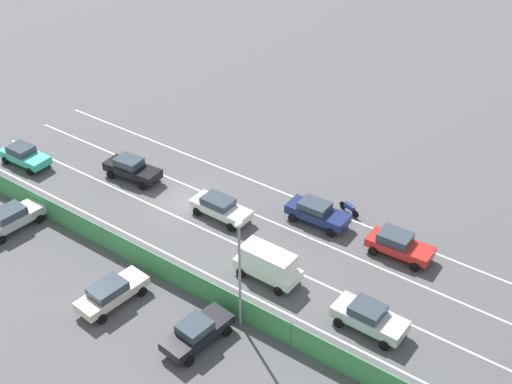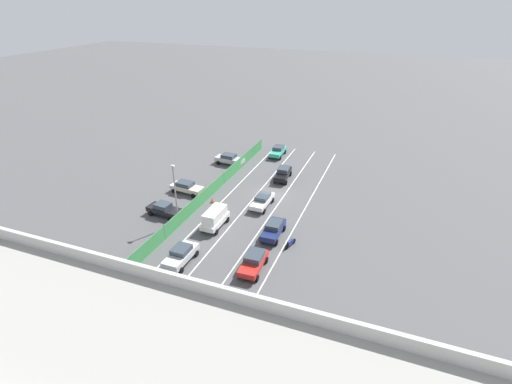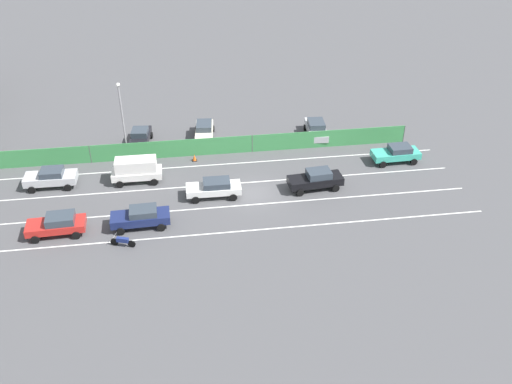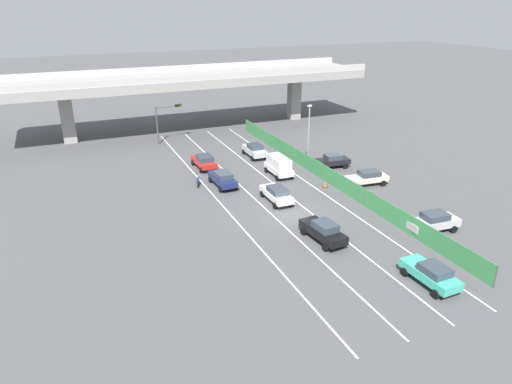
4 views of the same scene
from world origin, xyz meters
name	(u,v)px [view 1 (image 1 of 4)]	position (x,y,z in m)	size (l,w,h in m)	color
ground_plane	(185,202)	(0.00, 0.00, 0.00)	(300.00, 300.00, 0.00)	#4C4C4F
lane_line_left_edge	(299,199)	(-5.30, 6.75, 0.00)	(0.14, 49.50, 0.01)	silver
lane_line_mid_left	(272,222)	(-1.77, 6.75, 0.00)	(0.14, 49.50, 0.01)	silver
lane_line_mid_right	(243,247)	(1.77, 6.75, 0.00)	(0.14, 49.50, 0.01)	silver
lane_line_right_edge	(210,275)	(5.30, 6.75, 0.00)	(0.14, 49.50, 0.01)	silver
green_fence	(189,282)	(7.33, 6.75, 0.88)	(0.10, 45.60, 1.77)	#3D8E4C
car_sedan_black	(132,168)	(-0.02, -5.38, 0.95)	(2.24, 4.81, 1.75)	black
car_hatchback_white	(220,207)	(-0.07, 3.38, 0.88)	(1.99, 4.62, 1.56)	silver
car_van_white	(268,263)	(3.36, 9.93, 1.24)	(2.02, 4.33, 2.21)	silver
car_taxi_teal	(24,155)	(3.56, -13.88, 0.90)	(2.08, 4.44, 1.62)	teal
car_sedan_red	(399,244)	(-3.65, 15.64, 0.92)	(2.20, 4.46, 1.66)	red
car_sedan_silver	(369,317)	(3.52, 17.24, 0.92)	(2.09, 4.41, 1.67)	#B7BABC
car_sedan_navy	(317,212)	(-3.56, 9.35, 0.91)	(2.06, 4.59, 1.64)	navy
motorcycle	(349,208)	(-5.92, 10.67, 0.46)	(0.82, 1.88, 0.93)	black
parked_wagon_silver	(11,218)	(9.57, -7.63, 0.93)	(4.68, 2.25, 1.69)	#B2B5B7
parked_sedan_cream	(111,292)	(10.82, 3.55, 0.89)	(4.74, 2.27, 1.59)	beige
parked_sedan_dark	(197,332)	(10.25, 9.86, 0.88)	(4.57, 2.33, 1.62)	black
street_lamp	(240,265)	(7.64, 10.99, 4.55)	(0.60, 0.36, 7.55)	gray
traffic_cone	(176,268)	(6.36, 4.78, 0.31)	(0.47, 0.47, 0.67)	orange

